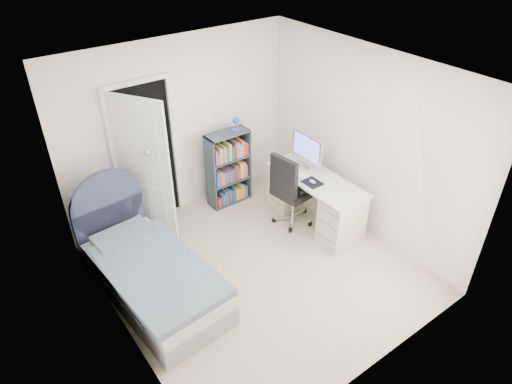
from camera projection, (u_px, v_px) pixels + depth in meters
room_shell at (258, 185)px, 5.03m from camera, size 3.50×3.70×2.60m
door at (144, 163)px, 5.86m from camera, size 0.92×0.72×2.06m
bed at (150, 273)px, 5.26m from camera, size 1.09×2.07×1.23m
nightstand at (121, 219)px, 6.00m from camera, size 0.37×0.37×0.55m
floor_lamp at (151, 204)px, 5.94m from camera, size 0.19×0.19×1.36m
bookcase at (229, 170)px, 6.69m from camera, size 0.64×0.27×1.35m
desk at (314, 198)px, 6.33m from camera, size 0.60×1.49×1.23m
office_chair at (290, 187)px, 6.18m from camera, size 0.58×0.60×1.10m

